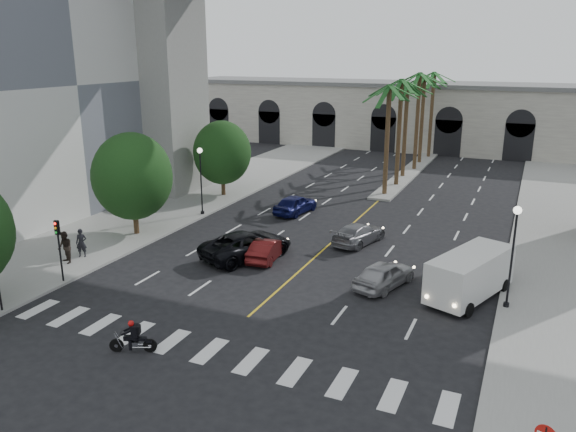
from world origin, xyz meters
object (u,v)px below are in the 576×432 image
at_px(lamp_post_right, 513,249).
at_px(car_d, 359,233).
at_px(cargo_van, 470,274).
at_px(motorcycle_rider, 134,338).
at_px(car_e, 295,204).
at_px(car_a, 384,274).
at_px(lamp_post_left_far, 201,175).
at_px(pedestrian_b, 65,248).
at_px(car_b, 267,249).
at_px(pedestrian_a, 81,243).
at_px(traffic_signal_far, 59,240).
at_px(car_c, 247,245).

height_order(lamp_post_right, car_d, lamp_post_right).
bearing_deg(cargo_van, car_d, 162.35).
xyz_separation_m(motorcycle_rider, car_e, (-2.12, 22.40, 0.09)).
height_order(car_a, cargo_van, cargo_van).
xyz_separation_m(lamp_post_left_far, car_a, (16.50, -7.76, -2.49)).
height_order(cargo_van, pedestrian_b, cargo_van).
height_order(car_b, car_d, car_d).
bearing_deg(lamp_post_left_far, pedestrian_a, -98.61).
bearing_deg(car_a, lamp_post_left_far, -7.96).
bearing_deg(lamp_post_left_far, traffic_signal_far, -89.60).
distance_m(lamp_post_left_far, motorcycle_rider, 20.85).
bearing_deg(cargo_van, car_a, -155.42).
bearing_deg(car_c, car_b, -145.26).
relative_size(motorcycle_rider, car_e, 0.43).
distance_m(car_d, pedestrian_b, 18.52).
xyz_separation_m(lamp_post_right, car_b, (-13.98, 1.47, -2.56)).
relative_size(car_b, pedestrian_b, 2.05).
bearing_deg(pedestrian_a, car_d, 4.87).
bearing_deg(car_a, car_d, -44.93).
bearing_deg(pedestrian_a, car_b, -5.03).
xyz_separation_m(car_c, pedestrian_a, (-9.18, -4.36, 0.21)).
xyz_separation_m(car_d, pedestrian_a, (-14.78, -9.80, 0.36)).
height_order(lamp_post_left_far, lamp_post_right, same).
relative_size(lamp_post_left_far, car_d, 1.14).
relative_size(car_a, car_b, 1.06).
relative_size(car_e, pedestrian_a, 2.51).
relative_size(car_d, cargo_van, 0.76).
relative_size(traffic_signal_far, car_e, 0.82).
height_order(motorcycle_rider, car_a, motorcycle_rider).
bearing_deg(lamp_post_right, car_e, 144.90).
bearing_deg(car_b, car_a, 165.02).
relative_size(car_e, cargo_van, 0.73).
height_order(car_a, car_c, car_c).
bearing_deg(traffic_signal_far, motorcycle_rider, -27.42).
bearing_deg(pedestrian_b, car_a, 39.17).
height_order(lamp_post_left_far, car_a, lamp_post_left_far).
xyz_separation_m(lamp_post_right, cargo_van, (-1.92, 0.55, -1.85)).
height_order(traffic_signal_far, car_a, traffic_signal_far).
bearing_deg(car_e, pedestrian_b, 71.18).
relative_size(car_c, cargo_van, 0.98).
relative_size(lamp_post_right, pedestrian_a, 3.00).
height_order(traffic_signal_far, pedestrian_b, traffic_signal_far).
height_order(car_c, car_e, car_c).
relative_size(motorcycle_rider, car_b, 0.48).
bearing_deg(car_c, pedestrian_a, 50.12).
height_order(lamp_post_left_far, motorcycle_rider, lamp_post_left_far).
distance_m(lamp_post_right, car_b, 14.29).
distance_m(traffic_signal_far, cargo_van, 21.98).
bearing_deg(lamp_post_right, pedestrian_a, -172.73).
bearing_deg(pedestrian_b, motorcycle_rider, -7.29).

